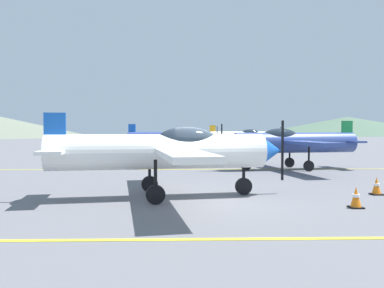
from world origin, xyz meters
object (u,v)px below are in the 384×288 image
at_px(airplane_mid, 290,142).
at_px(traffic_cone_front, 377,186).
at_px(car_sedan, 288,141).
at_px(airplane_far, 171,138).
at_px(airplane_near, 168,150).
at_px(airplane_back, 244,136).
at_px(traffic_cone_side, 356,198).

relative_size(airplane_mid, traffic_cone_front, 15.11).
bearing_deg(car_sedan, airplane_mid, -105.09).
bearing_deg(airplane_far, airplane_mid, -58.79).
distance_m(airplane_near, traffic_cone_front, 7.00).
relative_size(airplane_near, airplane_back, 1.01).
bearing_deg(car_sedan, airplane_near, -110.91).
relative_size(airplane_mid, airplane_far, 1.01).
relative_size(airplane_near, traffic_cone_front, 15.12).
bearing_deg(car_sedan, airplane_back, -133.26).
distance_m(airplane_mid, traffic_cone_front, 8.37).
xyz_separation_m(airplane_near, traffic_cone_side, (5.23, -1.84, -1.21)).
bearing_deg(airplane_back, car_sedan, 46.74).
relative_size(airplane_near, airplane_mid, 1.00).
bearing_deg(airplane_mid, traffic_cone_side, -96.07).
bearing_deg(airplane_back, airplane_near, -103.85).
relative_size(airplane_far, traffic_cone_front, 15.03).
height_order(car_sedan, traffic_cone_side, car_sedan).
relative_size(airplane_mid, airplane_back, 1.01).
bearing_deg(traffic_cone_front, airplane_far, 110.70).
xyz_separation_m(airplane_mid, traffic_cone_front, (0.55, -8.26, -1.21)).
xyz_separation_m(airplane_far, car_sedan, (14.18, 16.01, -0.66)).
bearing_deg(traffic_cone_side, airplane_mid, 83.93).
relative_size(airplane_far, car_sedan, 1.94).
height_order(traffic_cone_front, traffic_cone_side, same).
xyz_separation_m(airplane_far, traffic_cone_side, (5.72, -21.67, -1.21)).
bearing_deg(traffic_cone_front, car_sedan, 79.17).
relative_size(car_sedan, traffic_cone_side, 7.73).
distance_m(airplane_back, traffic_cone_side, 30.77).
xyz_separation_m(airplane_far, traffic_cone_front, (7.38, -19.54, -1.21)).
bearing_deg(traffic_cone_side, airplane_far, 104.79).
xyz_separation_m(airplane_near, traffic_cone_front, (6.89, 0.30, -1.21)).
distance_m(airplane_mid, airplane_back, 20.30).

